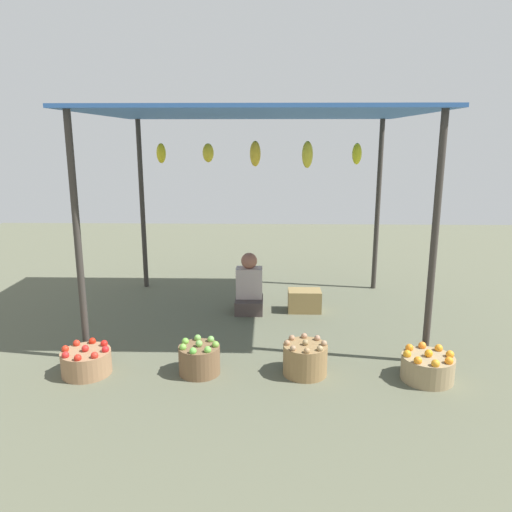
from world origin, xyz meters
name	(u,v)px	position (x,y,z in m)	size (l,w,h in m)	color
ground_plane	(257,316)	(0.00, 0.00, 0.00)	(14.00, 14.00, 0.00)	#595B47
market_stall_structure	(257,126)	(0.00, 0.01, 2.37)	(3.78, 2.86, 2.53)	#38332D
vendor_person	(249,289)	(-0.11, 0.21, 0.30)	(0.36, 0.44, 0.78)	#463A38
basket_red_tomatoes	(86,362)	(-1.62, -1.62, 0.12)	(0.47, 0.47, 0.29)	#9B7350
basket_green_apples	(199,359)	(-0.52, -1.59, 0.15)	(0.40, 0.40, 0.34)	brown
basket_potatoes	(305,359)	(0.50, -1.58, 0.16)	(0.43, 0.43, 0.35)	olive
basket_oranges	(427,367)	(1.64, -1.66, 0.13)	(0.49, 0.49, 0.30)	#97825D
wooden_crate_near_vendor	(304,301)	(0.62, 0.22, 0.14)	(0.43, 0.28, 0.29)	olive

